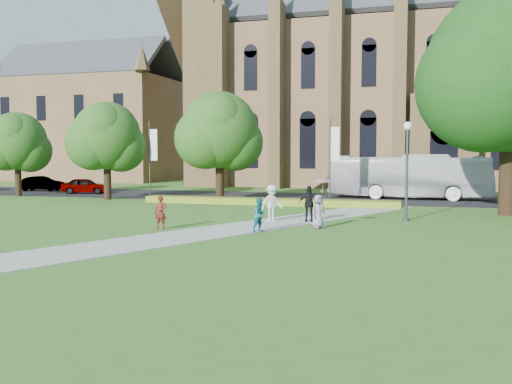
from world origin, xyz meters
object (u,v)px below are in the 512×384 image
(streetlamp, at_px, (407,159))
(large_tree, at_px, (511,69))
(tour_coach, at_px, (410,177))
(car_1, at_px, (41,184))
(car_0, at_px, (85,186))
(pedestrian_0, at_px, (161,212))

(streetlamp, height_order, large_tree, large_tree)
(tour_coach, bearing_deg, streetlamp, -174.57)
(streetlamp, xyz_separation_m, car_1, (-33.43, 14.01, -2.59))
(streetlamp, distance_m, large_tree, 8.73)
(tour_coach, bearing_deg, car_0, 99.28)
(large_tree, relative_size, car_0, 3.29)
(streetlamp, height_order, pedestrian_0, streetlamp)
(large_tree, bearing_deg, streetlamp, -140.71)
(streetlamp, xyz_separation_m, large_tree, (5.50, 4.50, 5.07))
(tour_coach, distance_m, car_1, 33.24)
(streetlamp, relative_size, large_tree, 0.40)
(tour_coach, bearing_deg, car_1, 95.72)
(streetlamp, relative_size, tour_coach, 0.42)
(streetlamp, distance_m, pedestrian_0, 13.20)
(car_0, bearing_deg, tour_coach, -100.52)
(pedestrian_0, bearing_deg, tour_coach, 60.13)
(tour_coach, height_order, pedestrian_0, tour_coach)
(car_0, distance_m, car_1, 5.94)
(car_1, height_order, pedestrian_0, pedestrian_0)
(car_1, bearing_deg, tour_coach, -99.25)
(large_tree, distance_m, car_1, 40.80)
(tour_coach, relative_size, pedestrian_0, 7.92)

